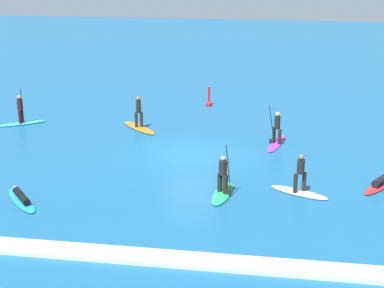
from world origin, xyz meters
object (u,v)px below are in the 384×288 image
(surfer_on_red_board, at_px, (382,182))
(surfer_on_purple_board, at_px, (277,135))
(surfer_on_white_board, at_px, (300,184))
(surfer_on_orange_board, at_px, (139,122))
(surfer_on_blue_board, at_px, (21,198))
(marker_buoy, at_px, (209,102))
(surfer_on_teal_board, at_px, (21,117))
(surfer_on_green_board, at_px, (223,185))

(surfer_on_red_board, distance_m, surfer_on_purple_board, 6.93)
(surfer_on_white_board, bearing_deg, surfer_on_orange_board, 163.29)
(surfer_on_blue_board, distance_m, marker_buoy, 17.51)
(surfer_on_white_board, distance_m, marker_buoy, 15.08)
(surfer_on_purple_board, bearing_deg, surfer_on_blue_board, -35.74)
(surfer_on_teal_board, relative_size, surfer_on_blue_board, 0.99)
(surfer_on_blue_board, height_order, surfer_on_green_board, surfer_on_green_board)
(surfer_on_red_board, bearing_deg, surfer_on_white_board, 145.14)
(surfer_on_orange_board, height_order, surfer_on_green_board, surfer_on_green_board)
(surfer_on_teal_board, relative_size, surfer_on_red_board, 0.89)
(surfer_on_teal_board, bearing_deg, surfer_on_purple_board, -40.15)
(surfer_on_teal_board, relative_size, surfer_on_purple_board, 0.80)
(surfer_on_white_board, height_order, surfer_on_orange_board, surfer_on_orange_board)
(surfer_on_blue_board, bearing_deg, marker_buoy, -59.68)
(surfer_on_white_board, bearing_deg, surfer_on_blue_board, -141.49)
(surfer_on_white_board, bearing_deg, marker_buoy, 137.62)
(surfer_on_white_board, bearing_deg, surfer_on_red_board, 47.96)
(surfer_on_white_board, height_order, surfer_on_blue_board, surfer_on_white_board)
(surfer_on_orange_board, xyz_separation_m, surfer_on_green_board, (5.77, -8.78, 0.03))
(surfer_on_purple_board, bearing_deg, surfer_on_orange_board, -89.07)
(surfer_on_blue_board, xyz_separation_m, marker_buoy, (5.65, 16.57, 0.12))
(surfer_on_orange_board, distance_m, surfer_on_purple_board, 8.05)
(marker_buoy, bearing_deg, surfer_on_green_board, -80.48)
(surfer_on_purple_board, relative_size, surfer_on_green_board, 1.22)
(surfer_on_orange_board, distance_m, surfer_on_green_board, 10.50)
(surfer_on_white_board, height_order, marker_buoy, surfer_on_white_board)
(surfer_on_red_board, bearing_deg, marker_buoy, 69.33)
(marker_buoy, bearing_deg, surfer_on_teal_board, -149.97)
(surfer_on_teal_board, height_order, surfer_on_green_board, surfer_on_green_board)
(surfer_on_orange_board, xyz_separation_m, surfer_on_purple_board, (7.89, -1.60, 0.08))
(surfer_on_orange_board, bearing_deg, surfer_on_red_board, 17.52)
(surfer_on_orange_board, bearing_deg, surfer_on_purple_board, 34.04)
(surfer_on_teal_board, xyz_separation_m, surfer_on_orange_board, (7.09, 0.20, -0.07))
(surfer_on_orange_board, relative_size, marker_buoy, 2.02)
(surfer_on_orange_board, distance_m, surfer_on_red_board, 14.25)
(surfer_on_orange_board, relative_size, surfer_on_blue_board, 1.04)
(surfer_on_teal_board, bearing_deg, surfer_on_white_board, -61.20)
(surfer_on_white_board, relative_size, surfer_on_green_board, 0.98)
(surfer_on_red_board, height_order, surfer_on_blue_board, surfer_on_red_board)
(surfer_on_orange_board, relative_size, surfer_on_green_board, 1.02)
(surfer_on_blue_board, xyz_separation_m, surfer_on_green_board, (8.10, 1.98, 0.30))
(marker_buoy, bearing_deg, surfer_on_red_board, -53.47)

